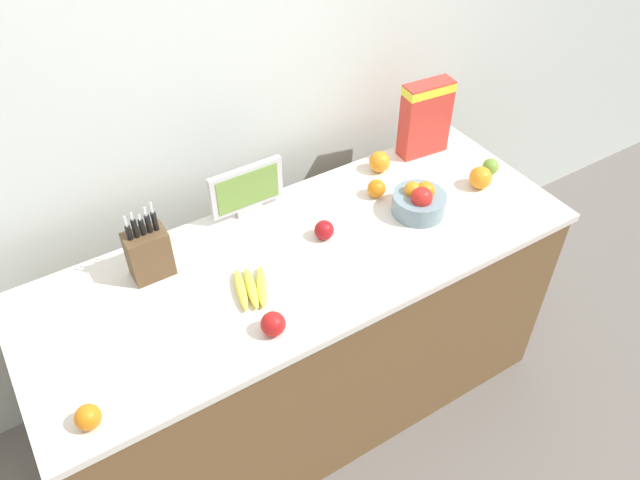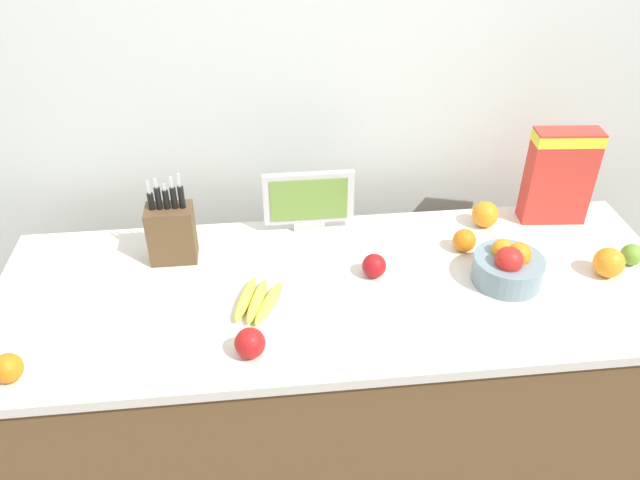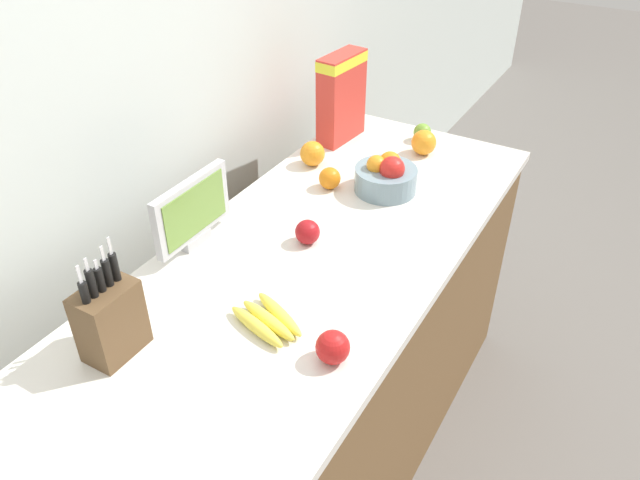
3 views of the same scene
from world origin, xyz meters
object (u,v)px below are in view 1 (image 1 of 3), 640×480
at_px(apple_middle, 324,230).
at_px(orange_front_center, 380,162).
at_px(orange_by_cereal, 376,188).
at_px(small_monitor, 247,189).
at_px(apple_near_bananas, 490,167).
at_px(orange_front_left, 88,417).
at_px(banana_bunch, 251,288).
at_px(apple_front, 273,324).
at_px(cereal_box, 426,116).
at_px(orange_near_bowl, 480,178).
at_px(knife_block, 149,253).
at_px(fruit_bowl, 419,201).

distance_m(apple_middle, orange_front_center, 0.47).
xyz_separation_m(apple_middle, orange_by_cereal, (0.30, 0.10, 0.00)).
relative_size(orange_front_center, orange_by_cereal, 1.20).
bearing_deg(small_monitor, apple_near_bananas, -17.29).
height_order(small_monitor, orange_by_cereal, small_monitor).
height_order(apple_middle, orange_front_left, same).
relative_size(banana_bunch, apple_near_bananas, 3.20).
bearing_deg(apple_middle, apple_front, -141.81).
relative_size(apple_near_bananas, orange_by_cereal, 0.92).
relative_size(cereal_box, orange_by_cereal, 4.47).
relative_size(orange_near_bowl, orange_by_cereal, 1.24).
bearing_deg(apple_near_bananas, orange_by_cereal, 165.57).
bearing_deg(orange_front_left, orange_front_center, 21.58).
relative_size(knife_block, orange_front_left, 4.02).
height_order(small_monitor, apple_front, small_monitor).
bearing_deg(cereal_box, apple_middle, -154.01).
height_order(small_monitor, orange_near_bowl, small_monitor).
bearing_deg(apple_front, orange_near_bowl, 11.70).
bearing_deg(small_monitor, orange_front_left, -143.42).
bearing_deg(apple_front, knife_block, 116.74).
xyz_separation_m(apple_middle, apple_near_bananas, (0.78, -0.03, -0.00)).
relative_size(apple_middle, apple_near_bananas, 1.09).
bearing_deg(knife_block, orange_by_cereal, -3.62).
distance_m(knife_block, apple_near_bananas, 1.39).
bearing_deg(small_monitor, cereal_box, -1.71).
bearing_deg(orange_front_left, knife_block, 52.52).
distance_m(fruit_bowl, orange_near_bowl, 0.30).
distance_m(knife_block, orange_front_center, 1.00).
bearing_deg(knife_block, small_monitor, 15.23).
relative_size(knife_block, small_monitor, 1.00).
height_order(apple_front, orange_front_left, apple_front).
xyz_separation_m(apple_near_bananas, orange_front_center, (-0.37, 0.25, 0.01)).
bearing_deg(apple_near_bananas, cereal_box, 116.83).
relative_size(banana_bunch, orange_front_left, 2.92).
xyz_separation_m(cereal_box, orange_front_left, (-1.59, -0.55, -0.14)).
relative_size(cereal_box, banana_bunch, 1.52).
height_order(apple_middle, orange_near_bowl, orange_near_bowl).
height_order(apple_near_bananas, orange_near_bowl, orange_near_bowl).
distance_m(apple_middle, apple_near_bananas, 0.78).
xyz_separation_m(knife_block, orange_near_bowl, (1.27, -0.23, -0.05)).
distance_m(cereal_box, fruit_bowl, 0.43).
xyz_separation_m(cereal_box, orange_by_cereal, (-0.34, -0.15, -0.14)).
distance_m(banana_bunch, orange_front_center, 0.82).
relative_size(apple_middle, orange_near_bowl, 0.81).
bearing_deg(knife_block, fruit_bowl, -12.85).
xyz_separation_m(knife_block, apple_near_bananas, (1.37, -0.18, -0.06)).
height_order(small_monitor, apple_middle, small_monitor).
height_order(banana_bunch, apple_middle, apple_middle).
height_order(small_monitor, orange_front_center, small_monitor).
height_order(fruit_bowl, banana_bunch, fruit_bowl).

